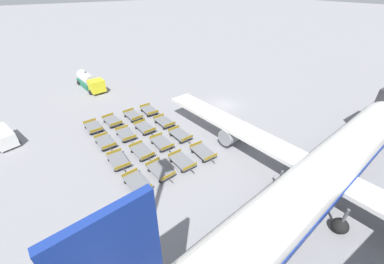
# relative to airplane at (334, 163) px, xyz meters

# --- Properties ---
(ground_plane) EXTENTS (500.00, 500.00, 0.00)m
(ground_plane) POSITION_rel_airplane_xyz_m (-20.02, 4.20, -3.41)
(ground_plane) COLOR gray
(airplane) EXTENTS (43.42, 46.41, 12.63)m
(airplane) POSITION_rel_airplane_xyz_m (0.00, 0.00, 0.00)
(airplane) COLOR white
(airplane) RESTS_ON ground_plane
(fuel_tanker_primary) EXTENTS (9.01, 3.95, 2.86)m
(fuel_tanker_primary) POSITION_rel_airplane_xyz_m (-40.22, -12.28, -2.21)
(fuel_tanker_primary) COLOR yellow
(fuel_tanker_primary) RESTS_ON ground_plane
(service_van) EXTENTS (4.68, 3.24, 1.99)m
(service_van) POSITION_rel_airplane_xyz_m (-26.70, -25.97, -2.32)
(service_van) COLOR white
(service_van) RESTS_ON ground_plane
(baggage_dolly_row_near_col_a) EXTENTS (3.83, 2.00, 0.92)m
(baggage_dolly_row_near_col_a) POSITION_rel_airplane_xyz_m (-23.96, -15.84, -2.92)
(baggage_dolly_row_near_col_a) COLOR slate
(baggage_dolly_row_near_col_a) RESTS_ON ground_plane
(baggage_dolly_row_near_col_b) EXTENTS (3.84, 2.00, 0.92)m
(baggage_dolly_row_near_col_b) POSITION_rel_airplane_xyz_m (-19.46, -15.54, -2.92)
(baggage_dolly_row_near_col_b) COLOR slate
(baggage_dolly_row_near_col_b) RESTS_ON ground_plane
(baggage_dolly_row_near_col_c) EXTENTS (3.79, 1.87, 0.92)m
(baggage_dolly_row_near_col_c) POSITION_rel_airplane_xyz_m (-15.04, -15.38, -2.92)
(baggage_dolly_row_near_col_c) COLOR slate
(baggage_dolly_row_near_col_c) RESTS_ON ground_plane
(baggage_dolly_row_near_col_d) EXTENTS (3.85, 2.05, 0.92)m
(baggage_dolly_row_near_col_d) POSITION_rel_airplane_xyz_m (-10.67, -15.01, -2.92)
(baggage_dolly_row_near_col_d) COLOR slate
(baggage_dolly_row_near_col_d) RESTS_ON ground_plane
(baggage_dolly_row_mid_a_col_a) EXTENTS (3.86, 2.09, 0.92)m
(baggage_dolly_row_mid_a_col_a) POSITION_rel_airplane_xyz_m (-24.17, -13.14, -2.92)
(baggage_dolly_row_mid_a_col_a) COLOR slate
(baggage_dolly_row_mid_a_col_a) RESTS_ON ground_plane
(baggage_dolly_row_mid_a_col_b) EXTENTS (3.79, 1.88, 0.92)m
(baggage_dolly_row_mid_a_col_b) POSITION_rel_airplane_xyz_m (-19.74, -12.78, -2.92)
(baggage_dolly_row_mid_a_col_b) COLOR slate
(baggage_dolly_row_mid_a_col_b) RESTS_ON ground_plane
(baggage_dolly_row_mid_a_col_c) EXTENTS (3.85, 2.04, 0.92)m
(baggage_dolly_row_mid_a_col_c) POSITION_rel_airplane_xyz_m (-15.14, -12.53, -2.92)
(baggage_dolly_row_mid_a_col_c) COLOR slate
(baggage_dolly_row_mid_a_col_c) RESTS_ON ground_plane
(baggage_dolly_row_mid_a_col_d) EXTENTS (3.86, 2.09, 0.92)m
(baggage_dolly_row_mid_a_col_d) POSITION_rel_airplane_xyz_m (-10.98, -12.24, -2.92)
(baggage_dolly_row_mid_a_col_d) COLOR slate
(baggage_dolly_row_mid_a_col_d) RESTS_ON ground_plane
(baggage_dolly_row_mid_b_col_a) EXTENTS (3.85, 2.05, 0.92)m
(baggage_dolly_row_mid_b_col_a) POSITION_rel_airplane_xyz_m (-24.05, -10.06, -2.92)
(baggage_dolly_row_mid_b_col_a) COLOR slate
(baggage_dolly_row_mid_b_col_a) RESTS_ON ground_plane
(baggage_dolly_row_mid_b_col_b) EXTENTS (3.84, 2.02, 0.92)m
(baggage_dolly_row_mid_b_col_b) POSITION_rel_airplane_xyz_m (-19.90, -10.04, -2.92)
(baggage_dolly_row_mid_b_col_b) COLOR slate
(baggage_dolly_row_mid_b_col_b) RESTS_ON ground_plane
(baggage_dolly_row_mid_b_col_c) EXTENTS (3.81, 1.92, 0.92)m
(baggage_dolly_row_mid_b_col_c) POSITION_rel_airplane_xyz_m (-15.40, -9.78, -2.92)
(baggage_dolly_row_mid_b_col_c) COLOR slate
(baggage_dolly_row_mid_b_col_c) RESTS_ON ground_plane
(baggage_dolly_row_mid_b_col_d) EXTENTS (3.82, 1.97, 0.92)m
(baggage_dolly_row_mid_b_col_d) POSITION_rel_airplane_xyz_m (-10.97, -9.55, -2.92)
(baggage_dolly_row_mid_b_col_d) COLOR slate
(baggage_dolly_row_mid_b_col_d) RESTS_ON ground_plane
(baggage_dolly_row_far_col_a) EXTENTS (3.79, 1.88, 0.92)m
(baggage_dolly_row_far_col_a) POSITION_rel_airplane_xyz_m (-24.27, -7.35, -2.92)
(baggage_dolly_row_far_col_a) COLOR slate
(baggage_dolly_row_far_col_a) RESTS_ON ground_plane
(baggage_dolly_row_far_col_b) EXTENTS (3.84, 2.01, 0.92)m
(baggage_dolly_row_far_col_b) POSITION_rel_airplane_xyz_m (-19.81, -7.07, -2.92)
(baggage_dolly_row_far_col_b) COLOR slate
(baggage_dolly_row_far_col_b) RESTS_ON ground_plane
(baggage_dolly_row_far_col_c) EXTENTS (3.84, 2.01, 0.92)m
(baggage_dolly_row_far_col_c) POSITION_rel_airplane_xyz_m (-15.66, -6.93, -2.92)
(baggage_dolly_row_far_col_c) COLOR slate
(baggage_dolly_row_far_col_c) RESTS_ON ground_plane
(baggage_dolly_row_far_col_d) EXTENTS (3.79, 1.87, 0.92)m
(baggage_dolly_row_far_col_d) POSITION_rel_airplane_xyz_m (-11.02, -6.62, -2.92)
(baggage_dolly_row_far_col_d) COLOR slate
(baggage_dolly_row_far_col_d) RESTS_ON ground_plane
(stand_guidance_stripe) EXTENTS (3.59, 29.82, 0.01)m
(stand_guidance_stripe) POSITION_rel_airplane_xyz_m (-2.43, -9.96, -3.41)
(stand_guidance_stripe) COLOR white
(stand_guidance_stripe) RESTS_ON ground_plane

